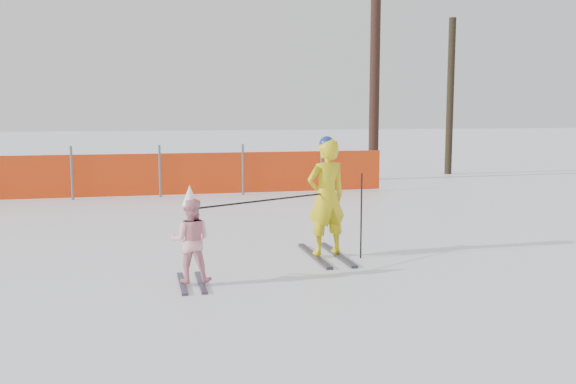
# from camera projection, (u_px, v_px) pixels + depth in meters

# --- Properties ---
(ground) EXTENTS (120.00, 120.00, 0.00)m
(ground) POSITION_uv_depth(u_px,v_px,m) (297.00, 276.00, 8.04)
(ground) COLOR white
(ground) RESTS_ON ground
(adult) EXTENTS (0.67, 1.53, 1.71)m
(adult) POSITION_uv_depth(u_px,v_px,m) (326.00, 197.00, 9.00)
(adult) COLOR black
(adult) RESTS_ON ground
(child) EXTENTS (0.55, 0.97, 1.19)m
(child) POSITION_uv_depth(u_px,v_px,m) (191.00, 240.00, 7.59)
(child) COLOR black
(child) RESTS_ON ground
(ski_poles) EXTENTS (2.34, 0.95, 1.20)m
(ski_poles) POSITION_uv_depth(u_px,v_px,m) (302.00, 207.00, 8.52)
(ski_poles) COLOR black
(ski_poles) RESTS_ON ground
(safety_fence) EXTENTS (15.59, 0.06, 1.25)m
(safety_fence) POSITION_uv_depth(u_px,v_px,m) (59.00, 176.00, 14.76)
(safety_fence) COLOR #595960
(safety_fence) RESTS_ON ground
(tree_trunks) EXTENTS (3.25, 1.28, 6.04)m
(tree_trunks) POSITION_uv_depth(u_px,v_px,m) (401.00, 85.00, 19.53)
(tree_trunks) COLOR black
(tree_trunks) RESTS_ON ground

